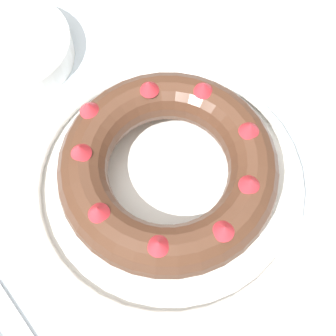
{
  "coord_description": "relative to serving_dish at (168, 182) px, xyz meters",
  "views": [
    {
      "loc": [
        -0.17,
        -0.2,
        1.33
      ],
      "look_at": [
        -0.02,
        -0.02,
        0.81
      ],
      "focal_mm": 50.0,
      "sensor_mm": 36.0,
      "label": 1
    }
  ],
  "objects": [
    {
      "name": "dining_table",
      "position": [
        0.02,
        0.02,
        -0.11
      ],
      "size": [
        1.22,
        0.97,
        0.75
      ],
      "color": "silver",
      "rests_on": "ground_plane"
    },
    {
      "name": "ground_plane",
      "position": [
        0.02,
        0.02,
        -0.76
      ],
      "size": [
        8.0,
        8.0,
        0.0
      ],
      "primitive_type": "plane",
      "color": "brown"
    },
    {
      "name": "bundt_cake",
      "position": [
        -0.0,
        0.0,
        0.05
      ],
      "size": [
        0.28,
        0.28,
        0.08
      ],
      "color": "#4C2D1E",
      "rests_on": "serving_dish"
    },
    {
      "name": "serving_dish",
      "position": [
        0.0,
        0.0,
        0.0
      ],
      "size": [
        0.36,
        0.36,
        0.03
      ],
      "color": "white",
      "rests_on": "dining_table"
    },
    {
      "name": "side_bowl",
      "position": [
        -0.05,
        0.31,
        0.01
      ],
      "size": [
        0.18,
        0.18,
        0.04
      ],
      "primitive_type": "cylinder",
      "color": "white",
      "rests_on": "dining_table"
    }
  ]
}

